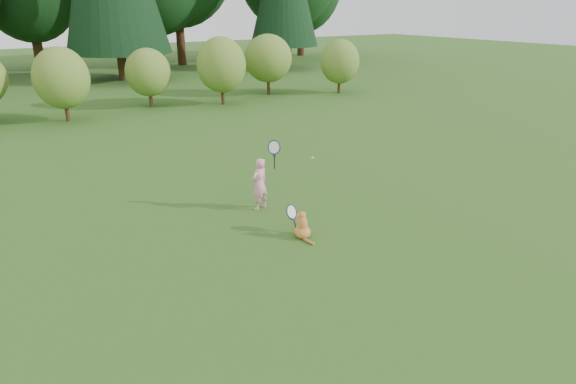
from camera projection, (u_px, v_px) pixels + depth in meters
ground at (302, 245)px, 8.55m from camera, size 100.00×100.00×0.00m
shrub_row at (114, 78)px, 18.31m from camera, size 28.00×3.00×2.80m
child at (260, 183)px, 9.86m from camera, size 0.64×0.41×1.64m
cat at (302, 224)px, 8.74m from camera, size 0.49×0.77×0.69m
tennis_ball at (312, 158)px, 9.47m from camera, size 0.06×0.06×0.06m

